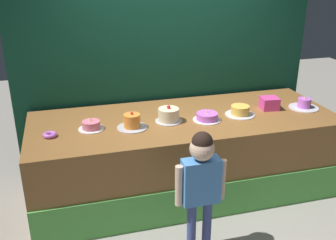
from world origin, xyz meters
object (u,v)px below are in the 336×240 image
Objects in this scene: donut at (50,135)px; pink_box at (269,103)px; child_figure at (201,177)px; cake_left at (132,122)px; cake_far_left at (91,126)px; cake_far_right at (304,104)px; cake_right at (240,111)px; cake_center_right at (207,117)px; cake_center_left at (169,115)px.

pink_box is at bearing 2.95° from donut.
child_figure reaches higher than pink_box.
pink_box is 1.64m from cake_left.
cake_left reaches higher than cake_far_left.
cake_left is (-0.42, 0.93, 0.19)m from child_figure.
cake_far_left is at bearing 179.20° from cake_far_right.
pink_box is at bearing 4.35° from cake_left.
cake_far_left is 1.64m from cake_right.
cake_left reaches higher than donut.
cake_left reaches higher than cake_right.
cake_left is 0.92× the size of cake_far_right.
cake_center_right is at bearing -177.61° from cake_far_right.
cake_center_right is 1.23m from cake_far_right.
donut is (-2.46, -0.13, -0.05)m from pink_box.
cake_center_left reaches higher than pink_box.
cake_far_left reaches higher than cake_right.
pink_box reaches higher than donut.
cake_center_right is at bearing -173.50° from cake_right.
child_figure is 3.51× the size of cake_far_right.
cake_far_left is 0.82m from cake_center_left.
pink_box is 2.46m from donut.
cake_center_left is 0.42m from cake_center_right.
cake_center_right is 0.41m from cake_right.
cake_center_left is at bearing -0.48° from cake_far_left.
cake_far_right is at bearing -0.80° from cake_far_left.
donut is at bearing 179.76° from cake_center_right.
child_figure is 3.91× the size of cake_center_right.
cake_center_right is at bearing -10.90° from cake_center_left.
donut is 0.41× the size of cake_right.
cake_far_right is (2.05, 0.04, -0.02)m from cake_left.
pink_box is 0.42m from cake_far_right.
cake_right is 0.97× the size of cake_far_right.
cake_far_right reaches higher than pink_box.
cake_far_left is 0.78× the size of cake_far_right.
child_figure is 1.91m from cake_far_right.
cake_far_right is (1.23, 0.05, 0.01)m from cake_center_right.
cake_left is at bearing 179.37° from cake_center_right.
child_figure reaches higher than cake_center_left.
cake_left is 0.95× the size of cake_right.
cake_right is (0.82, -0.03, -0.02)m from cake_center_left.
cake_left is at bearing -10.61° from cake_far_left.
child_figure reaches higher than cake_center_right.
cake_far_right is (1.63, 0.97, 0.17)m from child_figure.
cake_center_right is (1.23, -0.09, -0.00)m from cake_far_left.
cake_far_left reaches higher than pink_box.
donut is 0.40× the size of cake_far_right.
cake_left reaches higher than pink_box.
donut is 1.23m from cake_center_left.
pink_box is at bearing 40.85° from child_figure.
cake_far_left is 0.81× the size of cake_right.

